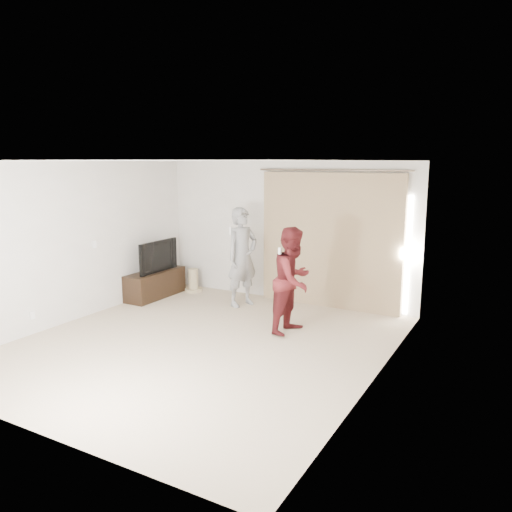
{
  "coord_description": "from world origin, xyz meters",
  "views": [
    {
      "loc": [
        3.98,
        -5.59,
        2.59
      ],
      "look_at": [
        0.22,
        1.2,
        1.11
      ],
      "focal_mm": 35.0,
      "sensor_mm": 36.0,
      "label": 1
    }
  ],
  "objects_px": {
    "person_man": "(242,257)",
    "person_woman": "(293,280)",
    "tv": "(154,256)",
    "tv_console": "(155,284)"
  },
  "relations": [
    {
      "from": "tv",
      "to": "person_woman",
      "type": "height_order",
      "value": "person_woman"
    },
    {
      "from": "tv",
      "to": "person_man",
      "type": "xyz_separation_m",
      "value": [
        1.76,
        0.33,
        0.09
      ]
    },
    {
      "from": "person_woman",
      "to": "person_man",
      "type": "bearing_deg",
      "value": 148.17
    },
    {
      "from": "tv_console",
      "to": "person_woman",
      "type": "xyz_separation_m",
      "value": [
        3.18,
        -0.54,
        0.56
      ]
    },
    {
      "from": "person_man",
      "to": "person_woman",
      "type": "xyz_separation_m",
      "value": [
        1.41,
        -0.88,
        -0.08
      ]
    },
    {
      "from": "tv_console",
      "to": "person_man",
      "type": "xyz_separation_m",
      "value": [
        1.76,
        0.33,
        0.64
      ]
    },
    {
      "from": "person_man",
      "to": "tv_console",
      "type": "bearing_deg",
      "value": -169.26
    },
    {
      "from": "tv",
      "to": "person_woman",
      "type": "distance_m",
      "value": 3.22
    },
    {
      "from": "tv",
      "to": "person_woman",
      "type": "bearing_deg",
      "value": -100.12
    },
    {
      "from": "tv_console",
      "to": "tv",
      "type": "height_order",
      "value": "tv"
    }
  ]
}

